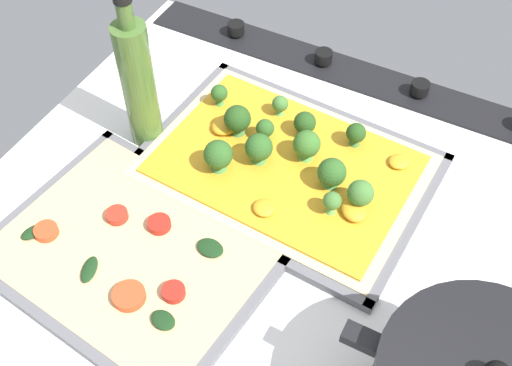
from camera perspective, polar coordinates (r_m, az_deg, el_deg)
ground_plane at (r=80.81cm, az=2.45°, el=-4.08°), size 78.68×67.95×3.00cm
stove_control_panel at (r=99.11cm, az=10.37°, el=9.50°), size 75.53×7.00×2.60cm
baking_tray_front at (r=84.39cm, az=2.64°, el=1.16°), size 39.51×29.63×1.30cm
broccoli_pizza at (r=83.26cm, az=2.67°, el=2.00°), size 36.97×27.09×6.09cm
baking_tray_back at (r=77.66cm, az=-11.11°, el=-6.37°), size 35.85×29.89×1.30cm
veggie_pizza_back at (r=77.05cm, az=-11.23°, el=-6.19°), size 33.18×27.22×1.90cm
oil_bottle at (r=83.52cm, az=-10.75°, el=9.04°), size 4.49×4.49×24.03cm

